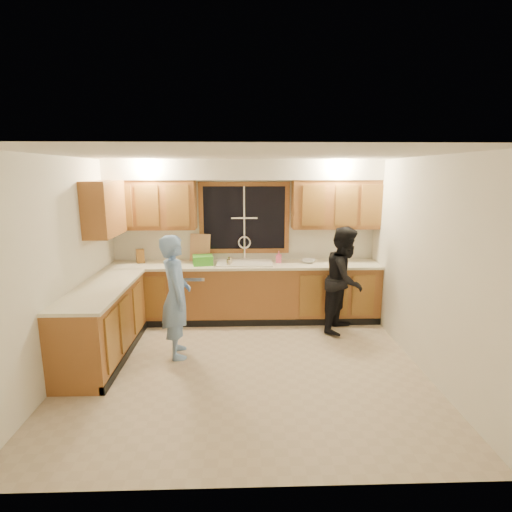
{
  "coord_description": "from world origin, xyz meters",
  "views": [
    {
      "loc": [
        -0.02,
        -4.47,
        2.32
      ],
      "look_at": [
        0.15,
        0.65,
        1.24
      ],
      "focal_mm": 28.0,
      "sensor_mm": 36.0,
      "label": 1
    }
  ],
  "objects_px": {
    "bowl": "(308,261)",
    "dish_crate": "(203,260)",
    "sink": "(245,267)",
    "man": "(176,296)",
    "soap_bottle": "(279,257)",
    "stove": "(86,342)",
    "knife_block": "(140,256)",
    "dishwasher": "(191,295)",
    "woman": "(345,279)"
  },
  "relations": [
    {
      "from": "sink",
      "to": "stove",
      "type": "bearing_deg",
      "value": -134.61
    },
    {
      "from": "bowl",
      "to": "dish_crate",
      "type": "bearing_deg",
      "value": -177.7
    },
    {
      "from": "dishwasher",
      "to": "soap_bottle",
      "type": "distance_m",
      "value": 1.51
    },
    {
      "from": "sink",
      "to": "woman",
      "type": "relative_size",
      "value": 0.55
    },
    {
      "from": "woman",
      "to": "bowl",
      "type": "xyz_separation_m",
      "value": [
        -0.46,
        0.5,
        0.17
      ]
    },
    {
      "from": "woman",
      "to": "dish_crate",
      "type": "bearing_deg",
      "value": 110.8
    },
    {
      "from": "sink",
      "to": "stove",
      "type": "height_order",
      "value": "sink"
    },
    {
      "from": "sink",
      "to": "man",
      "type": "relative_size",
      "value": 0.55
    },
    {
      "from": "dishwasher",
      "to": "woman",
      "type": "distance_m",
      "value": 2.39
    },
    {
      "from": "dishwasher",
      "to": "dish_crate",
      "type": "xyz_separation_m",
      "value": [
        0.21,
        -0.03,
        0.58
      ]
    },
    {
      "from": "sink",
      "to": "woman",
      "type": "height_order",
      "value": "woman"
    },
    {
      "from": "stove",
      "to": "knife_block",
      "type": "xyz_separation_m",
      "value": [
        0.16,
        1.94,
        0.58
      ]
    },
    {
      "from": "soap_bottle",
      "to": "bowl",
      "type": "bearing_deg",
      "value": -2.17
    },
    {
      "from": "sink",
      "to": "dishwasher",
      "type": "relative_size",
      "value": 1.05
    },
    {
      "from": "man",
      "to": "dish_crate",
      "type": "bearing_deg",
      "value": -23.5
    },
    {
      "from": "dishwasher",
      "to": "soap_bottle",
      "type": "relative_size",
      "value": 4.4
    },
    {
      "from": "dish_crate",
      "to": "woman",
      "type": "bearing_deg",
      "value": -11.62
    },
    {
      "from": "sink",
      "to": "soap_bottle",
      "type": "distance_m",
      "value": 0.56
    },
    {
      "from": "dishwasher",
      "to": "woman",
      "type": "bearing_deg",
      "value": -11.4
    },
    {
      "from": "dishwasher",
      "to": "knife_block",
      "type": "xyz_separation_m",
      "value": [
        -0.79,
        0.13,
        0.62
      ]
    },
    {
      "from": "sink",
      "to": "dish_crate",
      "type": "xyz_separation_m",
      "value": [
        -0.64,
        -0.05,
        0.12
      ]
    },
    {
      "from": "woman",
      "to": "knife_block",
      "type": "relative_size",
      "value": 7.29
    },
    {
      "from": "man",
      "to": "bowl",
      "type": "height_order",
      "value": "man"
    },
    {
      "from": "soap_bottle",
      "to": "bowl",
      "type": "relative_size",
      "value": 0.86
    },
    {
      "from": "dishwasher",
      "to": "bowl",
      "type": "height_order",
      "value": "bowl"
    },
    {
      "from": "man",
      "to": "bowl",
      "type": "distance_m",
      "value": 2.26
    },
    {
      "from": "stove",
      "to": "bowl",
      "type": "bearing_deg",
      "value": 33.33
    },
    {
      "from": "man",
      "to": "bowl",
      "type": "xyz_separation_m",
      "value": [
        1.87,
        1.26,
        0.16
      ]
    },
    {
      "from": "stove",
      "to": "knife_block",
      "type": "bearing_deg",
      "value": 85.22
    },
    {
      "from": "woman",
      "to": "knife_block",
      "type": "bearing_deg",
      "value": 111.6
    },
    {
      "from": "dishwasher",
      "to": "knife_block",
      "type": "distance_m",
      "value": 1.01
    },
    {
      "from": "dishwasher",
      "to": "bowl",
      "type": "relative_size",
      "value": 3.8
    },
    {
      "from": "stove",
      "to": "soap_bottle",
      "type": "distance_m",
      "value": 3.04
    },
    {
      "from": "man",
      "to": "soap_bottle",
      "type": "distance_m",
      "value": 1.91
    },
    {
      "from": "soap_bottle",
      "to": "bowl",
      "type": "height_order",
      "value": "soap_bottle"
    },
    {
      "from": "knife_block",
      "to": "soap_bottle",
      "type": "relative_size",
      "value": 1.15
    },
    {
      "from": "stove",
      "to": "dish_crate",
      "type": "xyz_separation_m",
      "value": [
        1.16,
        1.78,
        0.54
      ]
    },
    {
      "from": "stove",
      "to": "woman",
      "type": "distance_m",
      "value": 3.55
    },
    {
      "from": "man",
      "to": "knife_block",
      "type": "distance_m",
      "value": 1.57
    },
    {
      "from": "man",
      "to": "dish_crate",
      "type": "relative_size",
      "value": 5.26
    },
    {
      "from": "man",
      "to": "soap_bottle",
      "type": "bearing_deg",
      "value": -60.59
    },
    {
      "from": "dishwasher",
      "to": "stove",
      "type": "xyz_separation_m",
      "value": [
        -0.95,
        -1.81,
        0.04
      ]
    },
    {
      "from": "woman",
      "to": "bowl",
      "type": "bearing_deg",
      "value": 75.16
    },
    {
      "from": "woman",
      "to": "soap_bottle",
      "type": "height_order",
      "value": "woman"
    },
    {
      "from": "sink",
      "to": "knife_block",
      "type": "bearing_deg",
      "value": 176.1
    },
    {
      "from": "stove",
      "to": "bowl",
      "type": "xyz_separation_m",
      "value": [
        2.8,
        1.84,
        0.5
      ]
    },
    {
      "from": "soap_bottle",
      "to": "man",
      "type": "bearing_deg",
      "value": -137.78
    },
    {
      "from": "dishwasher",
      "to": "man",
      "type": "xyz_separation_m",
      "value": [
        -0.02,
        -1.23,
        0.37
      ]
    },
    {
      "from": "soap_bottle",
      "to": "knife_block",
      "type": "bearing_deg",
      "value": 178.02
    },
    {
      "from": "stove",
      "to": "man",
      "type": "relative_size",
      "value": 0.57
    }
  ]
}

